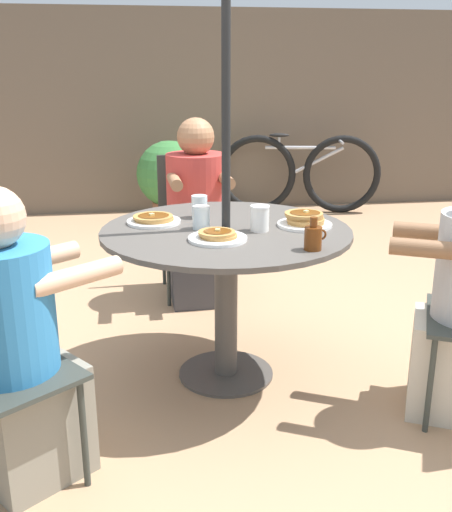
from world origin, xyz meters
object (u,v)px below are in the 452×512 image
(syrup_bottle, at_px, (313,237))
(potted_shrub, at_px, (170,178))
(drinking_glass_a, at_px, (201,218))
(bicycle, at_px, (299,173))
(patio_table, at_px, (226,258))
(pancake_plate_c, at_px, (305,220))
(drinking_glass_b, at_px, (199,206))
(diner_south, at_px, (197,220))
(pancake_plate_a, at_px, (154,220))
(pancake_plate_b, at_px, (218,237))
(coffee_cup, at_px, (260,218))
(patio_chair_south, at_px, (194,215))
(diner_north, at_px, (17,353))

(syrup_bottle, distance_m, potted_shrub, 3.37)
(drinking_glass_a, xyz_separation_m, bicycle, (1.38, 3.26, -0.39))
(patio_table, relative_size, pancake_plate_c, 4.53)
(pancake_plate_c, distance_m, drinking_glass_b, 0.52)
(diner_south, relative_size, pancake_plate_a, 4.58)
(diner_south, distance_m, potted_shrub, 1.91)
(drinking_glass_b, height_order, potted_shrub, drinking_glass_b)
(bicycle, xyz_separation_m, potted_shrub, (-1.34, -0.32, 0.05))
(diner_south, xyz_separation_m, drinking_glass_b, (-0.08, -0.82, 0.27))
(drinking_glass_b, distance_m, bicycle, 3.36)
(patio_table, height_order, potted_shrub, potted_shrub)
(pancake_plate_b, bearing_deg, pancake_plate_c, 21.66)
(drinking_glass_b, bearing_deg, coffee_cup, -50.79)
(pancake_plate_c, distance_m, bicycle, 3.43)
(pancake_plate_b, height_order, drinking_glass_a, drinking_glass_a)
(patio_chair_south, bearing_deg, potted_shrub, -89.41)
(bicycle, bearing_deg, pancake_plate_a, -106.21)
(diner_south, distance_m, pancake_plate_c, 1.15)
(syrup_bottle, bearing_deg, drinking_glass_b, 122.60)
(syrup_bottle, height_order, bicycle, syrup_bottle)
(pancake_plate_a, height_order, potted_shrub, potted_shrub)
(diner_south, height_order, drinking_glass_b, diner_south)
(patio_chair_south, xyz_separation_m, potted_shrub, (-0.05, 1.73, -0.06))
(coffee_cup, bearing_deg, drinking_glass_a, 163.64)
(pancake_plate_a, height_order, syrup_bottle, syrup_bottle)
(pancake_plate_a, xyz_separation_m, pancake_plate_b, (0.26, -0.33, -0.00))
(diner_north, relative_size, coffee_cup, 9.49)
(drinking_glass_a, distance_m, potted_shrub, 2.96)
(pancake_plate_c, bearing_deg, bicycle, 74.61)
(drinking_glass_a, height_order, drinking_glass_b, drinking_glass_b)
(diner_south, height_order, pancake_plate_c, diner_south)
(drinking_glass_b, bearing_deg, bicycle, 65.89)
(diner_north, bearing_deg, pancake_plate_c, 80.11)
(pancake_plate_b, bearing_deg, bicycle, 68.92)
(patio_table, height_order, drinking_glass_a, drinking_glass_a)
(diner_south, relative_size, drinking_glass_a, 10.98)
(diner_south, xyz_separation_m, drinking_glass_a, (-0.09, -1.03, 0.27))
(bicycle, bearing_deg, drinking_glass_b, -103.36)
(patio_table, xyz_separation_m, diner_north, (-0.83, -0.64, -0.10))
(pancake_plate_b, bearing_deg, coffee_cup, 30.16)
(diner_north, xyz_separation_m, drinking_glass_a, (0.72, 0.65, 0.30))
(diner_north, xyz_separation_m, diner_south, (0.81, 1.68, 0.02))
(patio_chair_south, bearing_deg, coffee_cup, 96.24)
(pancake_plate_c, xyz_separation_m, drinking_glass_a, (-0.48, 0.02, 0.02))
(diner_north, relative_size, syrup_bottle, 8.10)
(pancake_plate_a, bearing_deg, diner_south, 71.39)
(pancake_plate_c, bearing_deg, patio_table, 178.05)
(diner_south, xyz_separation_m, syrup_bottle, (0.31, -1.42, 0.27))
(drinking_glass_b, bearing_deg, potted_shrub, 89.48)
(patio_chair_south, bearing_deg, drinking_glass_b, 84.81)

